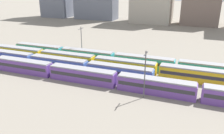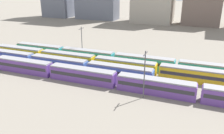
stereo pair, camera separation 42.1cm
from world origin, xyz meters
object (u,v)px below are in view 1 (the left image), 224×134
Objects in this scene: train_track_0 at (117,80)px; catenary_pole_0 at (145,73)px; train_track_1 at (59,64)px; train_track_3 at (176,66)px; catenary_pole_1 at (81,41)px; train_track_2 at (95,62)px.

train_track_0 is 9.00m from catenary_pole_0.
catenary_pole_0 is at bearing -16.69° from train_track_1.
train_track_0 and train_track_3 have the same top height.
train_track_3 is 10.66× the size of catenary_pole_1.
catenary_pole_0 reaches higher than catenary_pole_1.
train_track_2 is at bearing -167.37° from train_track_3.
train_track_0 is 20.72m from train_track_1.
train_track_0 is 1.51× the size of train_track_2.
train_track_2 is 12.39m from catenary_pole_1.
train_track_1 is 10.57m from train_track_2.
train_track_3 is (23.20, 5.20, 0.00)m from train_track_2.
catenary_pole_1 is at bearing 136.84° from train_track_2.
train_track_1 is 0.50× the size of train_track_3.
train_track_0 and train_track_1 have the same top height.
train_track_1 is at bearing 165.47° from train_track_0.
train_track_1 and train_track_3 have the same top height.
train_track_1 is (-20.06, 5.20, -0.00)m from train_track_0.
train_track_0 is 2.02× the size of train_track_1.
train_track_0 is 19.89m from train_track_3.
train_track_1 is 34.03m from train_track_3.
catenary_pole_0 is (-4.93, -18.64, 4.09)m from train_track_3.
train_track_1 is at bearing -162.21° from train_track_3.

